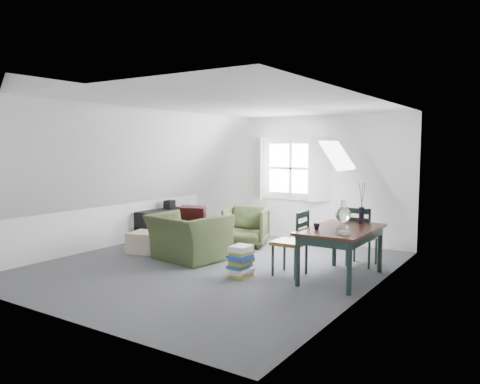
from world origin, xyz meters
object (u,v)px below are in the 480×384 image
Objects in this scene: armchair_near at (189,259)px; magazine_stack at (241,261)px; armchair_far at (246,245)px; ottoman at (146,242)px; media_shelf at (160,226)px; dining_chair_near at (292,242)px; dining_table at (341,235)px; dining_chair_far at (361,235)px.

magazine_stack reaches higher than armchair_near.
armchair_far reaches higher than ottoman.
ottoman is at bearing -149.54° from armchair_far.
armchair_near is at bearing -30.80° from media_shelf.
dining_chair_near is 0.82× the size of media_shelf.
dining_table is 1.26× the size of media_shelf.
dining_table is at bearing 112.79° from dining_chair_near.
dining_chair_far is 4.19m from media_shelf.
dining_chair_far is (3.55, 1.15, 0.31)m from ottoman.
dining_table is at bearing 90.06° from dining_chair_far.
dining_chair_far is 2.10× the size of magazine_stack.
armchair_near is at bearing -83.00° from dining_chair_near.
armchair_far is 0.55× the size of dining_table.
dining_table is 4.28m from media_shelf.
media_shelf reaches higher than ottoman.
dining_table is (2.36, -1.18, 0.64)m from armchair_far.
dining_chair_far is at bearing 89.33° from dining_table.
armchair_near is 1.49m from armchair_far.
dining_chair_far is 0.98× the size of dining_chair_near.
dining_table is 1.49m from magazine_stack.
ottoman is 0.37× the size of dining_table.
armchair_near reaches higher than armchair_far.
ottoman is 2.91m from dining_chair_near.
magazine_stack is (1.30, -0.38, 0.23)m from armchair_near.
dining_chair_near is at bearing -13.25° from media_shelf.
dining_chair_near is (1.69, -1.40, 0.50)m from armchair_far.
ottoman is at bearing 8.81° from armchair_near.
armchair_far is 1.48× the size of ottoman.
dining_chair_far is at bearing -27.50° from armchair_far.
dining_chair_near reaches higher than ottoman.
dining_chair_near is (-0.66, -1.10, 0.01)m from dining_chair_far.
armchair_far is at bearing 152.24° from dining_table.
ottoman is 1.22× the size of magazine_stack.
magazine_stack reaches higher than armchair_far.
dining_chair_far is 2.02m from magazine_stack.
media_shelf is (-1.84, -0.41, 0.27)m from armchair_far.
ottoman is 2.33m from magazine_stack.
ottoman is at bearing -176.66° from dining_table.
ottoman is (-0.99, 0.02, 0.18)m from armchair_near.
dining_table reaches higher than ottoman.
dining_table is 0.89m from dining_chair_far.
media_shelf is (-1.63, 1.07, 0.27)m from armchair_near.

